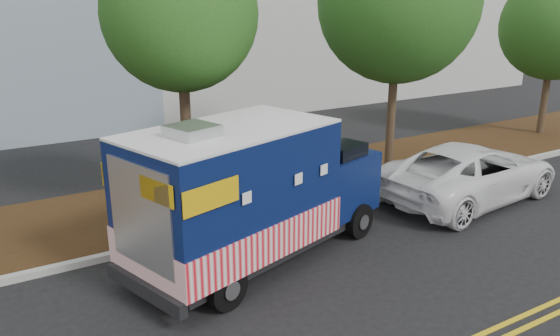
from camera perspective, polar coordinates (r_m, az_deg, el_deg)
ground at (r=11.99m, az=-1.88°, el=-8.90°), size 120.00×120.00×0.00m
curb at (r=13.08m, az=-4.86°, el=-6.21°), size 120.00×0.18×0.15m
mulch_strip at (r=14.87m, az=-8.41°, el=-3.34°), size 120.00×4.00×0.15m
tree_b at (r=13.14m, az=-10.40°, el=15.53°), size 3.59×3.59×6.74m
tree_c at (r=16.81m, az=12.26°, el=16.58°), size 4.70×4.70×7.50m
tree_d at (r=23.36m, az=26.82°, el=13.10°), size 4.01×4.01×6.25m
food_truck at (r=11.13m, az=-3.14°, el=-2.99°), size 6.37×3.82×3.17m
white_car at (r=15.63m, az=19.24°, el=-0.41°), size 5.78×3.11×1.54m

